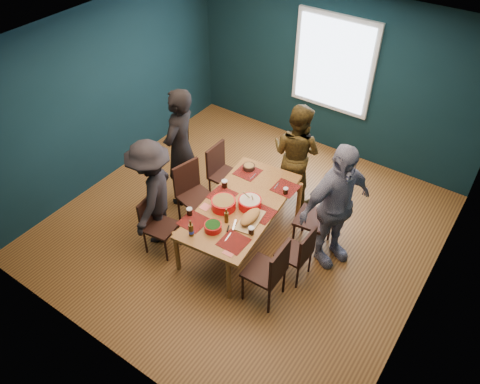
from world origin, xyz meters
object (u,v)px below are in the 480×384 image
(person_near_left, at_px, (152,193))
(bowl_dumpling, at_px, (250,203))
(person_right, at_px, (335,207))
(dining_table, at_px, (241,208))
(person_back, at_px, (296,153))
(chair_left_mid, at_px, (192,189))
(chair_left_far, at_px, (221,169))
(chair_right_near, at_px, (271,269))
(bowl_herbs, at_px, (213,227))
(cutting_board, at_px, (250,218))
(chair_left_near, at_px, (155,221))
(chair_right_far, at_px, (321,216))
(chair_right_mid, at_px, (300,251))
(person_far_left, at_px, (180,148))
(bowl_salad, at_px, (223,204))

(person_near_left, relative_size, bowl_dumpling, 5.26)
(person_right, bearing_deg, dining_table, 136.86)
(person_back, height_order, bowl_dumpling, person_back)
(dining_table, xyz_separation_m, chair_left_mid, (-0.85, 0.00, -0.09))
(chair_left_far, distance_m, chair_right_near, 2.03)
(bowl_herbs, relative_size, cutting_board, 0.37)
(chair_left_near, relative_size, person_back, 0.54)
(person_right, relative_size, person_near_left, 1.14)
(chair_right_far, distance_m, chair_right_mid, 0.63)
(chair_left_mid, bearing_deg, bowl_dumpling, 14.78)
(chair_right_far, xyz_separation_m, person_far_left, (-2.16, -0.24, 0.35))
(chair_left_near, bearing_deg, person_right, 22.48)
(person_far_left, bearing_deg, bowl_herbs, 42.85)
(chair_right_near, xyz_separation_m, bowl_dumpling, (-0.72, 0.62, 0.22))
(dining_table, bearing_deg, chair_left_mid, 173.86)
(bowl_salad, xyz_separation_m, bowl_dumpling, (0.27, 0.21, -0.00))
(cutting_board, bearing_deg, chair_right_near, -44.07)
(person_near_left, bearing_deg, chair_right_near, 64.43)
(chair_right_far, relative_size, bowl_salad, 3.11)
(chair_right_mid, distance_m, bowl_herbs, 1.12)
(person_near_left, distance_m, cutting_board, 1.35)
(bowl_dumpling, height_order, bowl_herbs, bowl_dumpling)
(person_back, xyz_separation_m, cutting_board, (0.18, -1.48, -0.03))
(person_right, bearing_deg, cutting_board, 152.44)
(bowl_salad, distance_m, cutting_board, 0.42)
(chair_left_near, xyz_separation_m, person_back, (0.97, 2.00, 0.30))
(chair_left_mid, bearing_deg, chair_left_far, 98.38)
(chair_left_near, distance_m, chair_right_far, 2.19)
(chair_left_mid, height_order, cutting_board, chair_left_mid)
(bowl_salad, bearing_deg, person_right, 26.71)
(chair_left_near, bearing_deg, chair_left_far, 78.20)
(chair_right_near, bearing_deg, chair_left_near, -177.62)
(chair_right_mid, xyz_separation_m, person_back, (-0.86, 1.38, 0.31))
(chair_left_mid, xyz_separation_m, chair_right_mid, (1.79, -0.10, -0.07))
(chair_right_mid, xyz_separation_m, bowl_herbs, (-0.97, -0.49, 0.28))
(chair_left_far, xyz_separation_m, cutting_board, (1.06, -0.82, 0.23))
(chair_left_near, height_order, bowl_dumpling, bowl_dumpling)
(dining_table, bearing_deg, chair_right_near, -41.49)
(dining_table, bearing_deg, person_near_left, -157.38)
(chair_right_far, relative_size, chair_right_mid, 1.20)
(chair_right_mid, distance_m, person_near_left, 2.05)
(chair_left_near, relative_size, cutting_board, 1.45)
(dining_table, height_order, chair_left_far, chair_left_far)
(chair_left_far, bearing_deg, chair_right_far, -2.96)
(chair_left_far, distance_m, bowl_herbs, 1.45)
(chair_left_mid, distance_m, chair_left_near, 0.72)
(person_right, relative_size, bowl_dumpling, 6.02)
(bowl_herbs, bearing_deg, chair_right_mid, 26.68)
(person_far_left, bearing_deg, person_right, 81.84)
(chair_left_far, distance_m, person_near_left, 1.24)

